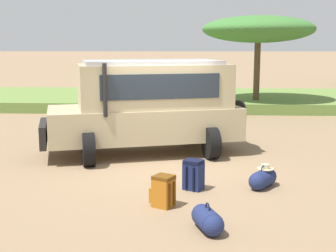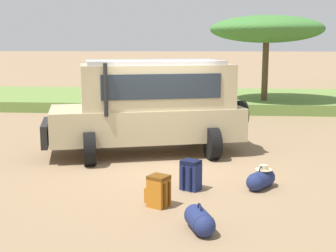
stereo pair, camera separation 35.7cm
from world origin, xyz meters
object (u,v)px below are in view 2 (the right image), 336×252
safari_vehicle (151,105)px  duffel_bag_low_black_case (261,179)px  backpack_beside_front_wheel (191,175)px  acacia_tree_far_left (267,29)px  duffel_bag_soft_canvas (199,220)px  backpack_cluster_center (158,191)px

safari_vehicle → duffel_bag_low_black_case: safari_vehicle is taller
backpack_beside_front_wheel → acacia_tree_far_left: size_ratio=0.13×
safari_vehicle → duffel_bag_soft_canvas: bearing=-74.9°
safari_vehicle → backpack_beside_front_wheel: bearing=-68.9°
safari_vehicle → acacia_tree_far_left: size_ratio=1.15×
backpack_beside_front_wheel → duffel_bag_low_black_case: 1.41m
backpack_beside_front_wheel → acacia_tree_far_left: (2.72, 11.41, 3.15)m
duffel_bag_soft_canvas → acacia_tree_far_left: 14.11m
backpack_beside_front_wheel → safari_vehicle: bearing=111.1°
acacia_tree_far_left → safari_vehicle: bearing=-115.1°
duffel_bag_soft_canvas → duffel_bag_low_black_case: bearing=62.5°
duffel_bag_low_black_case → duffel_bag_soft_canvas: size_ratio=0.94×
backpack_beside_front_wheel → backpack_cluster_center: (-0.55, -1.02, -0.02)m
backpack_cluster_center → acacia_tree_far_left: (3.27, 12.43, 3.16)m
backpack_beside_front_wheel → duffel_bag_low_black_case: bearing=8.0°
backpack_beside_front_wheel → backpack_cluster_center: 1.15m
duffel_bag_soft_canvas → safari_vehicle: bearing=105.1°
backpack_beside_front_wheel → acacia_tree_far_left: acacia_tree_far_left is taller
safari_vehicle → acacia_tree_far_left: bearing=64.9°
backpack_cluster_center → acacia_tree_far_left: 13.24m
backpack_cluster_center → duffel_bag_soft_canvas: bearing=-54.6°
acacia_tree_far_left → duffel_bag_soft_canvas: bearing=-100.6°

